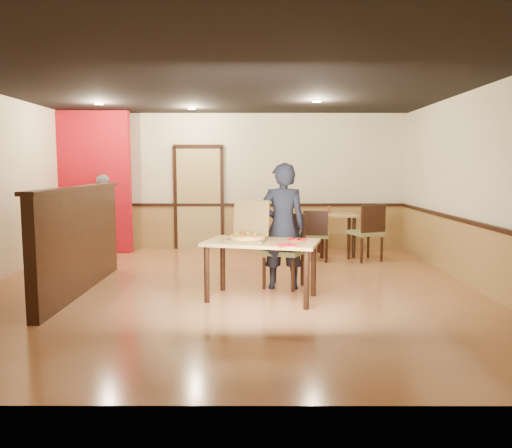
{
  "coord_description": "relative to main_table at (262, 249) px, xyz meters",
  "views": [
    {
      "loc": [
        0.41,
        -6.89,
        1.7
      ],
      "look_at": [
        0.4,
        0.0,
        0.91
      ],
      "focal_mm": 35.0,
      "sensor_mm": 36.0,
      "label": 1
    }
  ],
  "objects": [
    {
      "name": "floor",
      "position": [
        -0.47,
        0.59,
        -0.65
      ],
      "size": [
        7.0,
        7.0,
        0.0
      ],
      "primitive_type": "plane",
      "color": "#BB7649",
      "rests_on": "ground"
    },
    {
      "name": "ceiling",
      "position": [
        -0.47,
        0.59,
        2.15
      ],
      "size": [
        7.0,
        7.0,
        0.0
      ],
      "primitive_type": "plane",
      "rotation": [
        3.14,
        0.0,
        0.0
      ],
      "color": "black",
      "rests_on": "wall_back"
    },
    {
      "name": "wall_back",
      "position": [
        -0.47,
        4.09,
        0.75
      ],
      "size": [
        7.0,
        0.0,
        7.0
      ],
      "primitive_type": "plane",
      "rotation": [
        1.57,
        0.0,
        0.0
      ],
      "color": "beige",
      "rests_on": "floor"
    },
    {
      "name": "wall_right",
      "position": [
        3.03,
        0.59,
        0.75
      ],
      "size": [
        0.0,
        7.0,
        7.0
      ],
      "primitive_type": "plane",
      "rotation": [
        1.57,
        0.0,
        -1.57
      ],
      "color": "beige",
      "rests_on": "floor"
    },
    {
      "name": "wainscot_back",
      "position": [
        -0.47,
        4.06,
        -0.2
      ],
      "size": [
        7.0,
        0.04,
        0.9
      ],
      "primitive_type": "cube",
      "color": "olive",
      "rests_on": "floor"
    },
    {
      "name": "chair_rail_back",
      "position": [
        -0.47,
        4.04,
        0.27
      ],
      "size": [
        7.0,
        0.06,
        0.06
      ],
      "primitive_type": "cube",
      "color": "black",
      "rests_on": "wall_back"
    },
    {
      "name": "wainscot_right",
      "position": [
        3.0,
        0.59,
        -0.2
      ],
      "size": [
        0.04,
        7.0,
        0.9
      ],
      "primitive_type": "cube",
      "color": "olive",
      "rests_on": "floor"
    },
    {
      "name": "chair_rail_right",
      "position": [
        2.98,
        0.59,
        0.27
      ],
      "size": [
        0.06,
        7.0,
        0.06
      ],
      "primitive_type": "cube",
      "color": "black",
      "rests_on": "wall_right"
    },
    {
      "name": "back_door",
      "position": [
        -1.27,
        4.05,
        0.4
      ],
      "size": [
        0.9,
        0.06,
        2.1
      ],
      "primitive_type": "cube",
      "color": "tan",
      "rests_on": "wall_back"
    },
    {
      "name": "booth_partition",
      "position": [
        -2.47,
        0.39,
        0.08
      ],
      "size": [
        0.2,
        3.1,
        1.44
      ],
      "color": "black",
      "rests_on": "floor"
    },
    {
      "name": "red_accent_panel",
      "position": [
        -3.37,
        3.59,
        0.75
      ],
      "size": [
        1.6,
        0.2,
        2.78
      ],
      "primitive_type": "cube",
      "color": "#AF0C17",
      "rests_on": "floor"
    },
    {
      "name": "spot_a",
      "position": [
        -2.77,
        2.39,
        2.13
      ],
      "size": [
        0.14,
        0.14,
        0.02
      ],
      "primitive_type": "cylinder",
      "color": "beige",
      "rests_on": "ceiling"
    },
    {
      "name": "spot_b",
      "position": [
        -1.27,
        3.09,
        2.13
      ],
      "size": [
        0.14,
        0.14,
        0.02
      ],
      "primitive_type": "cylinder",
      "color": "beige",
      "rests_on": "ceiling"
    },
    {
      "name": "spot_c",
      "position": [
        0.93,
        2.09,
        2.13
      ],
      "size": [
        0.14,
        0.14,
        0.02
      ],
      "primitive_type": "cylinder",
      "color": "beige",
      "rests_on": "ceiling"
    },
    {
      "name": "main_table",
      "position": [
        0.0,
        0.0,
        0.0
      ],
      "size": [
        1.57,
        1.13,
        0.76
      ],
      "rotation": [
        0.0,
        0.0,
        -0.24
      ],
      "color": "tan",
      "rests_on": "floor"
    },
    {
      "name": "diner_chair",
      "position": [
        0.35,
        0.73,
        -0.08
      ],
      "size": [
        0.67,
        0.67,
        1.04
      ],
      "rotation": [
        0.0,
        0.0,
        -0.4
      ],
      "color": "olive",
      "rests_on": "floor"
    },
    {
      "name": "side_chair_left",
      "position": [
        1.01,
        2.63,
        -0.14
      ],
      "size": [
        0.53,
        0.53,
        0.93
      ],
      "rotation": [
        0.0,
        0.0,
        2.97
      ],
      "color": "olive",
      "rests_on": "floor"
    },
    {
      "name": "side_chair_right",
      "position": [
        1.95,
        2.62,
        -0.09
      ],
      "size": [
        0.66,
        0.66,
        1.04
      ],
      "rotation": [
        0.0,
        0.0,
        3.52
      ],
      "color": "olive",
      "rests_on": "floor"
    },
    {
      "name": "side_table",
      "position": [
        1.47,
        3.25,
        -0.02
      ],
      "size": [
        0.78,
        0.78,
        0.81
      ],
      "rotation": [
        0.0,
        0.0,
        -0.03
      ],
      "color": "tan",
      "rests_on": "floor"
    },
    {
      "name": "diner",
      "position": [
        0.3,
        0.58,
        0.23
      ],
      "size": [
        0.64,
        0.43,
        1.76
      ],
      "primitive_type": "imported",
      "rotation": [
        0.0,
        0.0,
        3.15
      ],
      "color": "black",
      "rests_on": "floor"
    },
    {
      "name": "passerby",
      "position": [
        -2.95,
        3.0,
        0.13
      ],
      "size": [
        0.53,
        0.97,
        1.57
      ],
      "primitive_type": "imported",
      "rotation": [
        0.0,
        0.0,
        1.4
      ],
      "color": "#92929A",
      "rests_on": "floor"
    },
    {
      "name": "pizza_box",
      "position": [
        -0.18,
        0.05,
        0.17
      ],
      "size": [
        0.57,
        0.64,
        0.5
      ],
      "rotation": [
        0.0,
        0.0,
        -0.19
      ],
      "color": "brown",
      "rests_on": "main_table"
    },
    {
      "name": "pizza",
      "position": [
        -0.19,
        -0.01,
        0.16
      ],
      "size": [
        0.61,
        0.61,
        0.03
      ],
      "primitive_type": "cylinder",
      "rotation": [
        0.0,
        0.0,
        0.41
      ],
      "color": "#C98A49",
      "rests_on": "pizza_box"
    },
    {
      "name": "napkin_near",
      "position": [
        0.3,
        -0.36,
        0.11
      ],
      "size": [
        0.28,
        0.28,
        0.01
      ],
      "rotation": [
        0.0,
        0.0,
        0.2
      ],
      "color": "red",
      "rests_on": "main_table"
    },
    {
      "name": "napkin_far",
      "position": [
        0.46,
        0.11,
        0.11
      ],
      "size": [
        0.29,
        0.29,
        0.01
      ],
      "rotation": [
        0.0,
        0.0,
        -0.19
      ],
      "color": "red",
      "rests_on": "main_table"
    },
    {
      "name": "condiment",
      "position": [
        1.33,
        3.26,
        0.23
      ],
      "size": [
        0.06,
        0.06,
        0.15
      ],
      "primitive_type": "cylinder",
      "color": "brown",
      "rests_on": "side_table"
    }
  ]
}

